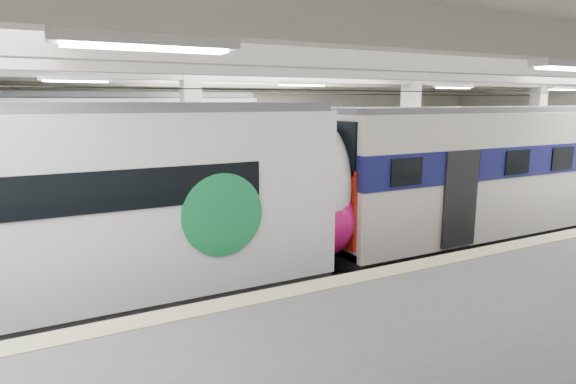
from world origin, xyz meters
TOP-DOWN VIEW (x-y plane):
  - station_hall at (0.00, -1.74)m, footprint 36.00×24.00m
  - modern_emu at (-5.98, -0.00)m, footprint 13.66×2.82m
  - older_rer at (6.08, 0.00)m, footprint 12.85×2.84m

SIDE VIEW (x-z plane):
  - modern_emu at x=-5.98m, z-range -0.04..4.38m
  - older_rer at x=6.08m, z-range 0.11..4.37m
  - station_hall at x=0.00m, z-range 0.37..6.12m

